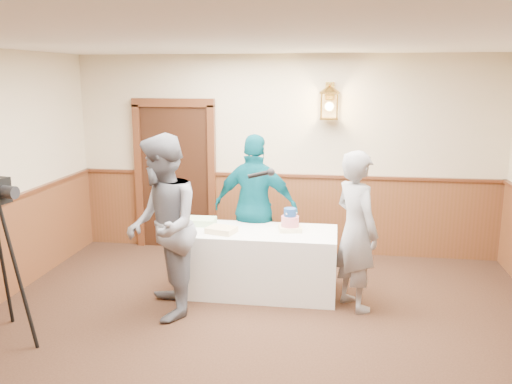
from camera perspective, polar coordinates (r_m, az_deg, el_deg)
ground at (r=4.83m, az=-1.30°, el=-19.12°), size 7.00×7.00×0.00m
room_shell at (r=4.69m, az=-1.10°, el=0.03°), size 6.02×7.02×2.81m
display_table at (r=6.39m, az=0.27°, el=-7.31°), size 1.80×0.80×0.75m
tiered_cake at (r=6.27m, az=3.60°, el=-3.15°), size 0.30×0.30×0.26m
sheet_cake_yellow at (r=6.20m, az=-3.65°, el=-4.00°), size 0.37×0.32×0.06m
sheet_cake_green at (r=6.56m, az=-5.77°, el=-3.09°), size 0.33×0.27×0.08m
interviewer at (r=5.71m, az=-9.83°, el=-3.66°), size 1.65×1.14×1.94m
baker at (r=5.93m, az=10.51°, el=-4.03°), size 0.70×0.76×1.75m
assistant_p at (r=6.72m, az=-0.03°, el=-1.61°), size 1.11×0.59×1.81m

